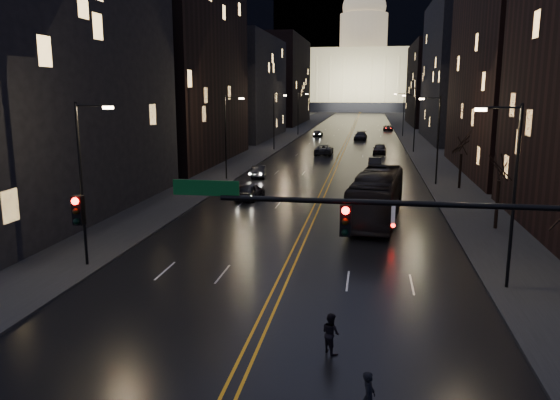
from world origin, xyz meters
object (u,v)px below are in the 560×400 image
at_px(oncoming_car_b, 259,171).
at_px(pedestrian_b, 331,333).
at_px(receding_car_a, 375,164).
at_px(pedestrian_a, 369,397).
at_px(traffic_signal, 424,239).
at_px(bus, 377,196).
at_px(oncoming_car_a, 250,191).

xyz_separation_m(oncoming_car_b, pedestrian_b, (10.83, -40.10, 0.08)).
height_order(receding_car_a, pedestrian_a, pedestrian_a).
bearing_deg(oncoming_car_b, receding_car_a, -155.00).
distance_m(traffic_signal, bus, 24.08).
height_order(traffic_signal, pedestrian_a, traffic_signal).
bearing_deg(oncoming_car_a, oncoming_car_b, -76.34).
distance_m(oncoming_car_b, receding_car_a, 15.14).
bearing_deg(receding_car_a, bus, -88.46).
bearing_deg(oncoming_car_a, bus, 157.65).
bearing_deg(oncoming_car_b, oncoming_car_a, 90.27).
distance_m(bus, oncoming_car_a, 12.57).
relative_size(oncoming_car_a, oncoming_car_b, 1.08).
bearing_deg(traffic_signal, receding_car_a, 91.10).
bearing_deg(traffic_signal, oncoming_car_b, 108.04).
bearing_deg(pedestrian_b, oncoming_car_b, -27.30).
bearing_deg(pedestrian_b, pedestrian_a, 156.24).
bearing_deg(traffic_signal, pedestrian_a, -127.51).
bearing_deg(pedestrian_a, pedestrian_b, 27.22).
relative_size(oncoming_car_b, receding_car_a, 0.94).
xyz_separation_m(bus, oncoming_car_b, (-12.69, 18.43, -1.11)).
height_order(traffic_signal, oncoming_car_a, traffic_signal).
bearing_deg(receding_car_a, traffic_signal, -87.14).
bearing_deg(bus, oncoming_car_b, 130.95).
bearing_deg(traffic_signal, oncoming_car_a, 112.09).
relative_size(receding_car_a, pedestrian_a, 2.80).
bearing_deg(pedestrian_a, receding_car_a, 7.95).
bearing_deg(pedestrian_a, bus, 7.53).
bearing_deg(pedestrian_b, oncoming_car_a, -24.07).
distance_m(oncoming_car_a, pedestrian_b, 29.11).
bearing_deg(bus, oncoming_car_a, 158.01).
bearing_deg(oncoming_car_b, traffic_signal, 100.69).
relative_size(traffic_signal, pedestrian_b, 11.15).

